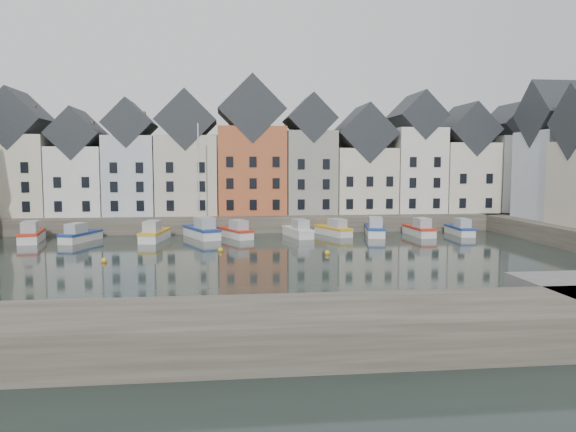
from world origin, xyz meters
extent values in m
plane|color=black|center=(0.00, 0.00, 0.00)|extent=(260.00, 260.00, 0.00)
cube|color=#433C33|center=(0.00, 30.00, 1.00)|extent=(90.00, 16.00, 2.00)
cube|color=#433C33|center=(-10.00, -22.00, 1.00)|extent=(50.00, 6.00, 2.00)
ellipsoid|color=#1F3118|center=(0.00, 56.00, -18.00)|extent=(153.60, 70.40, 64.00)
sphere|color=black|center=(-13.94, 50.93, 8.70)|extent=(5.77, 5.77, 5.77)
sphere|color=black|center=(24.86, 60.75, 8.12)|extent=(5.27, 5.27, 5.27)
sphere|color=black|center=(31.82, 54.20, 7.88)|extent=(5.07, 5.07, 5.07)
sphere|color=black|center=(14.28, 55.19, 7.82)|extent=(5.01, 5.01, 5.01)
sphere|color=black|center=(-37.67, 56.61, 6.57)|extent=(3.94, 3.94, 3.94)
sphere|color=black|center=(28.33, 60.25, 8.05)|extent=(5.21, 5.21, 5.21)
sphere|color=black|center=(1.99, 58.64, 8.32)|extent=(5.45, 5.45, 5.45)
sphere|color=black|center=(37.80, 48.31, 7.21)|extent=(4.49, 4.49, 4.49)
cube|color=beige|center=(-29.17, 28.00, 7.04)|extent=(7.67, 8.00, 10.07)
cube|color=black|center=(-29.17, 28.00, 13.97)|extent=(7.67, 8.16, 7.67)
cube|color=white|center=(-21.90, 28.00, 6.30)|extent=(6.56, 8.00, 8.61)
cube|color=black|center=(-21.90, 28.00, 12.23)|extent=(6.56, 8.16, 6.56)
cube|color=silver|center=(-15.37, 28.00, 7.01)|extent=(6.20, 8.00, 10.02)
cube|color=black|center=(-15.37, 28.00, 13.55)|extent=(6.20, 8.16, 6.20)
cube|color=beige|center=(-8.27, 28.00, 7.04)|extent=(7.70, 8.00, 10.08)
cube|color=black|center=(-8.27, 28.00, 13.98)|extent=(7.70, 8.16, 7.70)
cube|color=#B95B34|center=(0.07, 28.00, 7.64)|extent=(8.69, 8.00, 11.28)
cube|color=black|center=(0.07, 28.00, 15.43)|extent=(8.69, 8.16, 8.69)
cube|color=gray|center=(7.78, 28.00, 7.39)|extent=(6.43, 8.00, 10.78)
cube|color=black|center=(7.78, 28.00, 14.37)|extent=(6.43, 8.16, 6.43)
cube|color=beige|center=(15.08, 28.00, 6.28)|extent=(7.88, 8.00, 8.56)
cube|color=black|center=(15.08, 28.00, 12.51)|extent=(7.88, 8.16, 7.88)
cube|color=silver|center=(22.42, 28.00, 7.64)|extent=(6.50, 8.00, 11.27)
cube|color=black|center=(22.42, 28.00, 14.88)|extent=(6.50, 8.16, 6.50)
cube|color=beige|center=(29.43, 28.00, 6.66)|extent=(7.23, 8.00, 9.32)
cube|color=black|center=(29.43, 28.00, 13.11)|extent=(7.23, 8.16, 7.23)
cube|color=white|center=(36.28, 28.00, 7.16)|extent=(6.18, 8.00, 10.32)
cube|color=black|center=(36.28, 28.00, 13.85)|extent=(6.18, 8.16, 6.18)
cube|color=silver|center=(36.00, 16.26, 7.19)|extent=(7.47, 8.00, 10.38)
cube|color=black|center=(36.00, 16.26, 14.36)|extent=(7.62, 8.00, 8.00)
sphere|color=gold|center=(-4.00, 8.00, 0.15)|extent=(0.50, 0.50, 0.50)
sphere|color=gold|center=(6.00, 5.00, 0.15)|extent=(0.50, 0.50, 0.50)
sphere|color=gold|center=(-14.00, 3.00, 0.15)|extent=(0.50, 0.50, 0.50)
cube|color=silver|center=(-24.65, 17.61, 0.38)|extent=(2.96, 6.75, 1.20)
cube|color=red|center=(-24.65, 17.61, 1.03)|extent=(3.09, 6.90, 0.27)
cube|color=#A1A6A9|center=(-24.50, 16.65, 1.69)|extent=(1.91, 2.82, 1.31)
cube|color=silver|center=(-19.31, 17.08, 0.34)|extent=(3.62, 6.14, 1.08)
cube|color=navy|center=(-19.31, 17.08, 0.93)|extent=(3.75, 6.28, 0.25)
cube|color=#A1A6A9|center=(-19.60, 16.25, 1.52)|extent=(2.08, 2.68, 1.18)
cube|color=silver|center=(-11.29, 16.91, 0.38)|extent=(2.93, 6.66, 1.18)
cube|color=gold|center=(-11.29, 16.91, 1.02)|extent=(3.05, 6.80, 0.27)
cube|color=#A1A6A9|center=(-11.44, 15.96, 1.66)|extent=(1.89, 2.78, 1.29)
cube|color=silver|center=(-6.22, 18.65, 0.40)|extent=(4.55, 7.14, 1.26)
cube|color=navy|center=(-6.22, 18.65, 1.09)|extent=(4.71, 7.31, 0.29)
cube|color=#A1A6A9|center=(-5.82, 17.70, 1.78)|extent=(2.54, 3.16, 1.38)
cylinder|color=silver|center=(-6.48, 19.29, 6.88)|extent=(0.16, 0.16, 12.61)
cube|color=silver|center=(-2.34, 18.38, 0.35)|extent=(4.10, 6.15, 1.09)
cube|color=red|center=(-2.34, 18.38, 0.94)|extent=(4.24, 6.30, 0.25)
cube|color=#A1A6A9|center=(-1.97, 17.57, 1.54)|extent=(2.25, 2.74, 1.19)
cube|color=silver|center=(4.97, 18.25, 0.35)|extent=(3.02, 6.25, 1.10)
cube|color=silver|center=(4.97, 18.25, 0.95)|extent=(3.14, 6.39, 0.25)
cube|color=#A1A6A9|center=(5.15, 17.37, 1.55)|extent=(1.87, 2.64, 1.20)
cube|color=silver|center=(9.38, 19.22, 0.34)|extent=(3.75, 6.00, 1.06)
cube|color=gold|center=(9.38, 19.22, 0.91)|extent=(3.89, 6.14, 0.24)
cube|color=#A1A6A9|center=(9.70, 18.42, 1.49)|extent=(2.11, 2.64, 1.15)
cube|color=silver|center=(14.26, 18.42, 0.37)|extent=(3.11, 6.67, 1.18)
cube|color=navy|center=(14.26, 18.42, 1.02)|extent=(3.24, 6.82, 0.27)
cube|color=#A1A6A9|center=(14.08, 17.48, 1.66)|extent=(1.96, 2.81, 1.28)
cube|color=silver|center=(19.51, 17.80, 0.36)|extent=(2.09, 6.18, 1.12)
cube|color=red|center=(19.51, 17.80, 0.97)|extent=(2.19, 6.31, 0.25)
cube|color=#A1A6A9|center=(19.54, 16.89, 1.58)|extent=(1.53, 2.50, 1.22)
cube|color=silver|center=(24.65, 17.93, 0.33)|extent=(1.99, 5.80, 1.05)
cube|color=navy|center=(24.65, 17.93, 0.91)|extent=(2.09, 5.92, 0.24)
cube|color=#A1A6A9|center=(24.61, 17.08, 1.48)|extent=(1.44, 2.35, 1.14)
camera|label=1|loc=(-3.73, -46.45, 8.40)|focal=35.00mm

